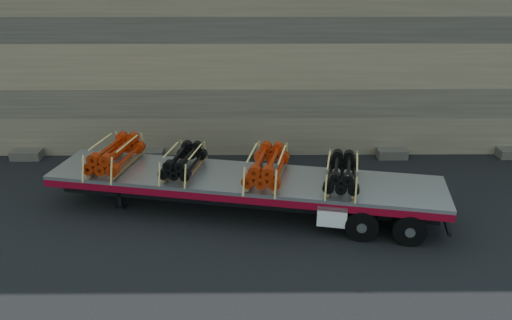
{
  "coord_description": "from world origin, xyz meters",
  "views": [
    {
      "loc": [
        1.24,
        -14.35,
        7.8
      ],
      "look_at": [
        1.37,
        0.71,
        1.55
      ],
      "focal_mm": 35.0,
      "sensor_mm": 36.0,
      "label": 1
    }
  ],
  "objects_px": {
    "bundle_front": "(115,155)",
    "trailer": "(243,194)",
    "bundle_rear": "(342,173)",
    "bundle_midrear": "(267,166)",
    "bundle_midfront": "(184,162)"
  },
  "relations": [
    {
      "from": "bundle_midrear",
      "to": "bundle_front",
      "type": "bearing_deg",
      "value": 180.0
    },
    {
      "from": "bundle_midfront",
      "to": "bundle_rear",
      "type": "height_order",
      "value": "bundle_rear"
    },
    {
      "from": "bundle_midfront",
      "to": "bundle_midrear",
      "type": "bearing_deg",
      "value": 0.0
    },
    {
      "from": "bundle_rear",
      "to": "bundle_front",
      "type": "bearing_deg",
      "value": 180.0
    },
    {
      "from": "trailer",
      "to": "bundle_front",
      "type": "bearing_deg",
      "value": 180.0
    },
    {
      "from": "trailer",
      "to": "bundle_front",
      "type": "height_order",
      "value": "bundle_front"
    },
    {
      "from": "bundle_rear",
      "to": "bundle_midrear",
      "type": "bearing_deg",
      "value": 180.0
    },
    {
      "from": "bundle_front",
      "to": "trailer",
      "type": "bearing_deg",
      "value": -0.0
    },
    {
      "from": "trailer",
      "to": "bundle_midfront",
      "type": "distance_m",
      "value": 2.19
    },
    {
      "from": "bundle_midrear",
      "to": "bundle_rear",
      "type": "xyz_separation_m",
      "value": [
        2.28,
        -0.45,
        -0.04
      ]
    },
    {
      "from": "trailer",
      "to": "bundle_midfront",
      "type": "xyz_separation_m",
      "value": [
        -1.92,
        0.38,
        0.98
      ]
    },
    {
      "from": "bundle_midrear",
      "to": "bundle_rear",
      "type": "bearing_deg",
      "value": 0.0
    },
    {
      "from": "trailer",
      "to": "bundle_midrear",
      "type": "height_order",
      "value": "bundle_midrear"
    },
    {
      "from": "trailer",
      "to": "bundle_midrear",
      "type": "relative_size",
      "value": 5.46
    },
    {
      "from": "bundle_front",
      "to": "bundle_rear",
      "type": "xyz_separation_m",
      "value": [
        7.26,
        -1.44,
        -0.04
      ]
    }
  ]
}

